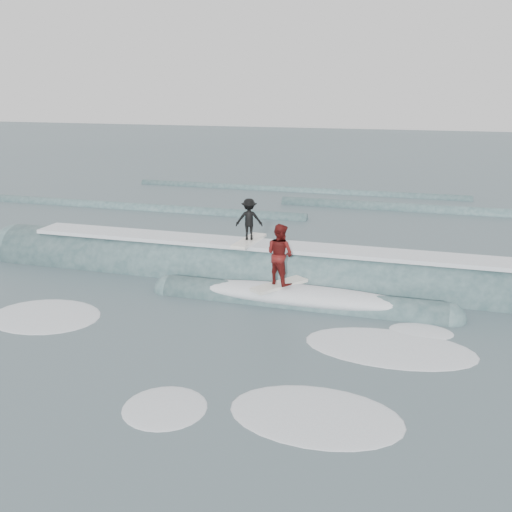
# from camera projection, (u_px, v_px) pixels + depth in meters

# --- Properties ---
(ground) EXTENTS (160.00, 160.00, 0.00)m
(ground) POSITION_uv_depth(u_px,v_px,m) (221.00, 327.00, 16.41)
(ground) COLOR #40565D
(ground) RESTS_ON ground
(breaking_wave) EXTENTS (23.23, 4.00, 2.44)m
(breaking_wave) POSITION_uv_depth(u_px,v_px,m) (268.00, 279.00, 20.30)
(breaking_wave) COLOR #335055
(breaking_wave) RESTS_ON ground
(surfer_black) EXTENTS (1.07, 2.05, 1.58)m
(surfer_black) POSITION_uv_depth(u_px,v_px,m) (249.00, 222.00, 20.18)
(surfer_black) COLOR white
(surfer_black) RESTS_ON ground
(surfer_red) EXTENTS (1.58, 1.96, 2.04)m
(surfer_red) POSITION_uv_depth(u_px,v_px,m) (280.00, 256.00, 17.84)
(surfer_red) COLOR white
(surfer_red) RESTS_ON ground
(whitewater) EXTENTS (13.68, 7.12, 0.10)m
(whitewater) POSITION_uv_depth(u_px,v_px,m) (245.00, 355.00, 14.71)
(whitewater) COLOR white
(whitewater) RESTS_ON ground
(far_swells) EXTENTS (41.75, 8.65, 0.80)m
(far_swells) POSITION_uv_depth(u_px,v_px,m) (312.00, 206.00, 32.85)
(far_swells) COLOR #335055
(far_swells) RESTS_ON ground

